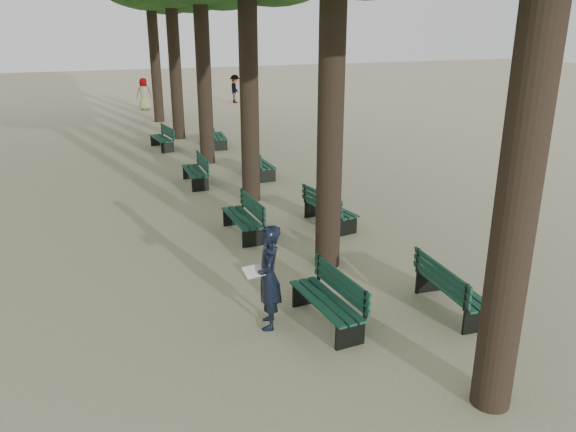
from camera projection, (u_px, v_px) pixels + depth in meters
name	position (u px, v px, depth m)	size (l,w,h in m)	color
ground	(325.00, 350.00, 8.81)	(120.00, 120.00, 0.00)	tan
bench_left_0	(326.00, 310.00, 9.48)	(0.65, 1.82, 0.92)	black
bench_left_1	(242.00, 225.00, 13.51)	(0.57, 1.80, 0.92)	black
bench_left_2	(195.00, 176.00, 17.78)	(0.64, 1.82, 0.92)	black
bench_left_3	(162.00, 143.00, 22.85)	(0.75, 1.85, 0.92)	black
bench_right_0	(451.00, 297.00, 9.94)	(0.74, 1.85, 0.92)	black
bench_right_1	(330.00, 215.00, 14.18)	(0.80, 1.86, 0.92)	black
bench_right_2	(260.00, 168.00, 18.76)	(0.62, 1.81, 0.92)	black
bench_right_3	(218.00, 140.00, 23.32)	(0.80, 1.86, 0.92)	black
man_with_map	(269.00, 277.00, 9.24)	(0.72, 0.80, 1.80)	black
pedestrian_d	(144.00, 94.00, 33.08)	(0.91, 0.37, 1.87)	#262628
pedestrian_b	(235.00, 89.00, 36.14)	(1.15, 0.36, 1.78)	#262628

